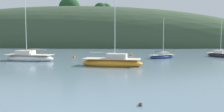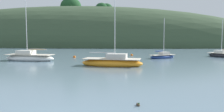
# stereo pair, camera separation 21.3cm
# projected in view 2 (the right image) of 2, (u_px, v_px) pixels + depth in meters

# --- Properties ---
(far_shoreline_hill) EXTENTS (150.00, 36.00, 32.56)m
(far_shoreline_hill) POSITION_uv_depth(u_px,v_px,m) (65.00, 45.00, 86.00)
(far_shoreline_hill) COLOR #384C33
(far_shoreline_hill) RESTS_ON ground
(sailboat_red_portside) EXTENTS (7.77, 3.14, 11.36)m
(sailboat_red_portside) POSITION_uv_depth(u_px,v_px,m) (29.00, 57.00, 33.99)
(sailboat_red_portside) COLOR white
(sailboat_red_portside) RESTS_ON ground
(sailboat_teal_outer) EXTENTS (4.86, 5.52, 6.63)m
(sailboat_teal_outer) POSITION_uv_depth(u_px,v_px,m) (223.00, 55.00, 39.75)
(sailboat_teal_outer) COLOR #232328
(sailboat_teal_outer) RESTS_ON ground
(sailboat_navy_dinghy) EXTENTS (7.70, 3.10, 9.80)m
(sailboat_navy_dinghy) POSITION_uv_depth(u_px,v_px,m) (112.00, 62.00, 27.95)
(sailboat_navy_dinghy) COLOR orange
(sailboat_navy_dinghy) RESTS_ON ground
(sailboat_white_near) EXTENTS (4.83, 4.07, 6.65)m
(sailboat_white_near) POSITION_uv_depth(u_px,v_px,m) (163.00, 56.00, 37.52)
(sailboat_white_near) COLOR navy
(sailboat_white_near) RESTS_ON ground
(mooring_buoy_inner) EXTENTS (0.44, 0.44, 0.54)m
(mooring_buoy_inner) POSITION_uv_depth(u_px,v_px,m) (74.00, 57.00, 38.52)
(mooring_buoy_inner) COLOR orange
(mooring_buoy_inner) RESTS_ON ground
(mooring_buoy_channel) EXTENTS (0.44, 0.44, 0.54)m
(mooring_buoy_channel) POSITION_uv_depth(u_px,v_px,m) (132.00, 55.00, 42.50)
(mooring_buoy_channel) COLOR orange
(mooring_buoy_channel) RESTS_ON ground
(duck_trailing) EXTENTS (0.27, 0.42, 0.24)m
(duck_trailing) POSITION_uv_depth(u_px,v_px,m) (138.00, 105.00, 12.03)
(duck_trailing) COLOR #473828
(duck_trailing) RESTS_ON ground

